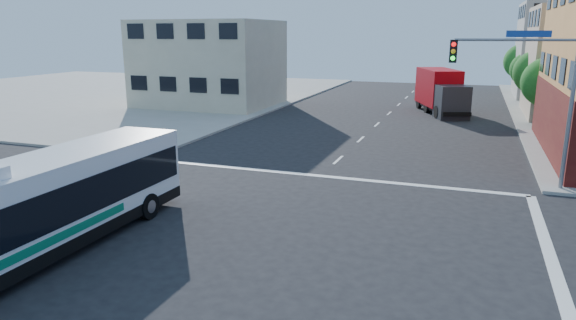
% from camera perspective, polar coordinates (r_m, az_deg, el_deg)
% --- Properties ---
extents(ground, '(120.00, 120.00, 0.00)m').
position_cam_1_polar(ground, '(17.04, -5.48, -10.00)').
color(ground, black).
rests_on(ground, ground).
extents(sidewalk_nw, '(50.00, 50.00, 0.15)m').
position_cam_1_polar(sidewalk_nw, '(64.77, -20.67, 7.06)').
color(sidewalk_nw, gray).
rests_on(sidewalk_nw, ground).
extents(building_west, '(12.06, 10.06, 8.00)m').
position_cam_1_polar(building_west, '(50.11, -8.72, 10.53)').
color(building_west, beige).
rests_on(building_west, ground).
extents(signal_mast_ne, '(7.91, 1.13, 8.07)m').
position_cam_1_polar(signal_mast_ne, '(24.84, 25.38, 8.21)').
color(signal_mast_ne, gray).
rests_on(signal_mast_ne, ground).
extents(street_tree_a, '(3.60, 3.60, 5.53)m').
position_cam_1_polar(street_tree_a, '(42.40, 26.98, 8.01)').
color(street_tree_a, '#3B2515').
rests_on(street_tree_a, ground).
extents(street_tree_b, '(3.80, 3.80, 5.79)m').
position_cam_1_polar(street_tree_b, '(50.32, 25.97, 9.02)').
color(street_tree_b, '#3B2515').
rests_on(street_tree_b, ground).
extents(street_tree_c, '(3.40, 3.40, 5.29)m').
position_cam_1_polar(street_tree_c, '(58.29, 25.18, 9.31)').
color(street_tree_c, '#3B2515').
rests_on(street_tree_c, ground).
extents(street_tree_d, '(4.00, 4.00, 6.03)m').
position_cam_1_polar(street_tree_d, '(66.23, 24.64, 10.14)').
color(street_tree_d, '#3B2515').
rests_on(street_tree_d, ground).
extents(transit_bus, '(2.69, 11.59, 3.42)m').
position_cam_1_polar(transit_bus, '(17.97, -25.37, -4.35)').
color(transit_bus, black).
rests_on(transit_bus, ground).
extents(box_truck, '(5.22, 8.66, 3.76)m').
position_cam_1_polar(box_truck, '(46.99, 16.66, 7.21)').
color(box_truck, '#26272C').
rests_on(box_truck, ground).
extents(parked_car, '(1.93, 4.02, 1.32)m').
position_cam_1_polar(parked_car, '(37.43, 27.73, 2.78)').
color(parked_car, gold).
rests_on(parked_car, ground).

